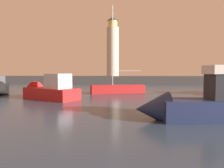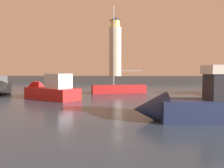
# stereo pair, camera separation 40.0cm
# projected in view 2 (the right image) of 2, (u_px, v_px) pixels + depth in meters

# --- Properties ---
(ground_plane) EXTENTS (220.00, 220.00, 0.00)m
(ground_plane) POSITION_uv_depth(u_px,v_px,m) (113.00, 92.00, 33.43)
(ground_plane) COLOR #2D3D51
(breakwater) EXTENTS (88.46, 5.28, 2.10)m
(breakwater) POSITION_uv_depth(u_px,v_px,m) (123.00, 79.00, 65.09)
(breakwater) COLOR #423F3D
(breakwater) RESTS_ON ground_plane
(lighthouse) EXTENTS (3.75, 3.75, 18.36)m
(lighthouse) POSITION_uv_depth(u_px,v_px,m) (115.00, 48.00, 64.79)
(lighthouse) COLOR beige
(lighthouse) RESTS_ON breakwater
(motorboat_0) EXTENTS (9.08, 3.37, 4.08)m
(motorboat_0) POSITION_uv_depth(u_px,v_px,m) (200.00, 103.00, 13.84)
(motorboat_0) COLOR #1E284C
(motorboat_0) RESTS_ON ground_plane
(motorboat_1) EXTENTS (9.43, 7.11, 3.66)m
(motorboat_1) POSITION_uv_depth(u_px,v_px,m) (45.00, 91.00, 25.90)
(motorboat_1) COLOR #B21E1E
(motorboat_1) RESTS_ON ground_plane
(motorboat_2) EXTENTS (3.30, 7.95, 3.42)m
(motorboat_2) POSITION_uv_depth(u_px,v_px,m) (224.00, 88.00, 30.92)
(motorboat_2) COLOR white
(motorboat_2) RESTS_ON ground_plane
(motorboat_4) EXTENTS (6.97, 9.42, 3.26)m
(motorboat_4) POSITION_uv_depth(u_px,v_px,m) (1.00, 88.00, 31.33)
(motorboat_4) COLOR black
(motorboat_4) RESTS_ON ground_plane
(sailboat_moored) EXTENTS (8.52, 4.44, 13.27)m
(sailboat_moored) POSITION_uv_depth(u_px,v_px,m) (119.00, 89.00, 32.11)
(sailboat_moored) COLOR #B21E1E
(sailboat_moored) RESTS_ON ground_plane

